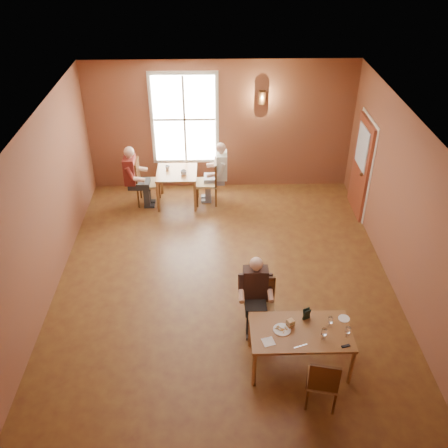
{
  "coord_description": "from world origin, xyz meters",
  "views": [
    {
      "loc": [
        -0.18,
        -7.07,
        5.87
      ],
      "look_at": [
        0.0,
        0.2,
        1.05
      ],
      "focal_mm": 40.0,
      "sensor_mm": 36.0,
      "label": 1
    }
  ],
  "objects_px": {
    "second_table": "(178,187)",
    "chair_diner_maroon": "(148,182)",
    "diner_maroon": "(146,176)",
    "diner_white": "(208,175)",
    "chair_diner_main": "(261,310)",
    "chair_empty": "(323,379)",
    "main_table": "(299,348)",
    "chair_diner_white": "(206,182)",
    "diner_main": "(262,304)"
  },
  "relations": [
    {
      "from": "diner_main",
      "to": "main_table",
      "type": "bearing_deg",
      "value": 128.88
    },
    {
      "from": "chair_diner_white",
      "to": "diner_white",
      "type": "bearing_deg",
      "value": -90.0
    },
    {
      "from": "second_table",
      "to": "chair_diner_maroon",
      "type": "distance_m",
      "value": 0.67
    },
    {
      "from": "diner_main",
      "to": "chair_empty",
      "type": "bearing_deg",
      "value": 118.94
    },
    {
      "from": "chair_diner_main",
      "to": "chair_diner_maroon",
      "type": "distance_m",
      "value": 4.63
    },
    {
      "from": "main_table",
      "to": "chair_empty",
      "type": "height_order",
      "value": "chair_empty"
    },
    {
      "from": "main_table",
      "to": "second_table",
      "type": "relative_size",
      "value": 1.65
    },
    {
      "from": "chair_diner_main",
      "to": "diner_white",
      "type": "bearing_deg",
      "value": -78.32
    },
    {
      "from": "second_table",
      "to": "chair_diner_white",
      "type": "height_order",
      "value": "chair_diner_white"
    },
    {
      "from": "diner_white",
      "to": "chair_diner_maroon",
      "type": "bearing_deg",
      "value": 90.0
    },
    {
      "from": "main_table",
      "to": "chair_diner_white",
      "type": "height_order",
      "value": "chair_diner_white"
    },
    {
      "from": "diner_maroon",
      "to": "diner_main",
      "type": "bearing_deg",
      "value": 28.17
    },
    {
      "from": "chair_diner_white",
      "to": "diner_white",
      "type": "distance_m",
      "value": 0.17
    },
    {
      "from": "chair_diner_main",
      "to": "second_table",
      "type": "xyz_separation_m",
      "value": [
        -1.52,
        4.09,
        -0.1
      ]
    },
    {
      "from": "main_table",
      "to": "chair_diner_main",
      "type": "height_order",
      "value": "chair_diner_main"
    },
    {
      "from": "main_table",
      "to": "diner_maroon",
      "type": "distance_m",
      "value": 5.47
    },
    {
      "from": "chair_diner_main",
      "to": "diner_white",
      "type": "xyz_separation_m",
      "value": [
        -0.84,
        4.09,
        0.19
      ]
    },
    {
      "from": "chair_empty",
      "to": "diner_maroon",
      "type": "height_order",
      "value": "diner_maroon"
    },
    {
      "from": "main_table",
      "to": "chair_empty",
      "type": "bearing_deg",
      "value": -72.51
    },
    {
      "from": "main_table",
      "to": "chair_diner_main",
      "type": "bearing_deg",
      "value": 127.57
    },
    {
      "from": "diner_main",
      "to": "diner_maroon",
      "type": "distance_m",
      "value": 4.67
    },
    {
      "from": "chair_empty",
      "to": "chair_diner_main",
      "type": "bearing_deg",
      "value": 130.25
    },
    {
      "from": "chair_diner_main",
      "to": "second_table",
      "type": "distance_m",
      "value": 4.36
    },
    {
      "from": "chair_diner_white",
      "to": "diner_maroon",
      "type": "distance_m",
      "value": 1.34
    },
    {
      "from": "chair_diner_white",
      "to": "chair_diner_main",
      "type": "bearing_deg",
      "value": -167.92
    },
    {
      "from": "chair_empty",
      "to": "diner_white",
      "type": "height_order",
      "value": "diner_white"
    },
    {
      "from": "chair_diner_white",
      "to": "second_table",
      "type": "bearing_deg",
      "value": 90.0
    },
    {
      "from": "diner_maroon",
      "to": "second_table",
      "type": "bearing_deg",
      "value": 90.0
    },
    {
      "from": "main_table",
      "to": "chair_diner_maroon",
      "type": "distance_m",
      "value": 5.44
    },
    {
      "from": "diner_main",
      "to": "second_table",
      "type": "distance_m",
      "value": 4.4
    },
    {
      "from": "diner_maroon",
      "to": "diner_white",
      "type": "bearing_deg",
      "value": 90.0
    },
    {
      "from": "chair_diner_main",
      "to": "diner_main",
      "type": "distance_m",
      "value": 0.15
    },
    {
      "from": "main_table",
      "to": "chair_diner_maroon",
      "type": "relative_size",
      "value": 1.37
    },
    {
      "from": "main_table",
      "to": "chair_diner_main",
      "type": "xyz_separation_m",
      "value": [
        -0.5,
        0.65,
        0.15
      ]
    },
    {
      "from": "second_table",
      "to": "chair_diner_maroon",
      "type": "relative_size",
      "value": 0.83
    },
    {
      "from": "main_table",
      "to": "chair_diner_white",
      "type": "distance_m",
      "value": 4.94
    },
    {
      "from": "chair_empty",
      "to": "diner_main",
      "type": "bearing_deg",
      "value": 130.81
    },
    {
      "from": "chair_diner_white",
      "to": "diner_maroon",
      "type": "xyz_separation_m",
      "value": [
        -1.33,
        0.0,
        0.17
      ]
    },
    {
      "from": "chair_diner_main",
      "to": "second_table",
      "type": "relative_size",
      "value": 1.11
    },
    {
      "from": "chair_empty",
      "to": "chair_diner_maroon",
      "type": "bearing_deg",
      "value": 129.97
    },
    {
      "from": "second_table",
      "to": "chair_diner_maroon",
      "type": "height_order",
      "value": "chair_diner_maroon"
    },
    {
      "from": "main_table",
      "to": "chair_empty",
      "type": "xyz_separation_m",
      "value": [
        0.21,
        -0.66,
        0.11
      ]
    },
    {
      "from": "second_table",
      "to": "diner_maroon",
      "type": "relative_size",
      "value": 0.64
    },
    {
      "from": "main_table",
      "to": "diner_white",
      "type": "bearing_deg",
      "value": 105.85
    },
    {
      "from": "chair_diner_main",
      "to": "chair_empty",
      "type": "bearing_deg",
      "value": 118.38
    },
    {
      "from": "chair_empty",
      "to": "chair_diner_maroon",
      "type": "height_order",
      "value": "chair_diner_maroon"
    },
    {
      "from": "chair_diner_maroon",
      "to": "chair_empty",
      "type": "bearing_deg",
      "value": 28.1
    },
    {
      "from": "chair_empty",
      "to": "second_table",
      "type": "distance_m",
      "value": 5.84
    },
    {
      "from": "chair_diner_main",
      "to": "chair_diner_maroon",
      "type": "bearing_deg",
      "value": -61.99
    },
    {
      "from": "chair_diner_maroon",
      "to": "diner_maroon",
      "type": "xyz_separation_m",
      "value": [
        -0.03,
        0.0,
        0.16
      ]
    }
  ]
}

